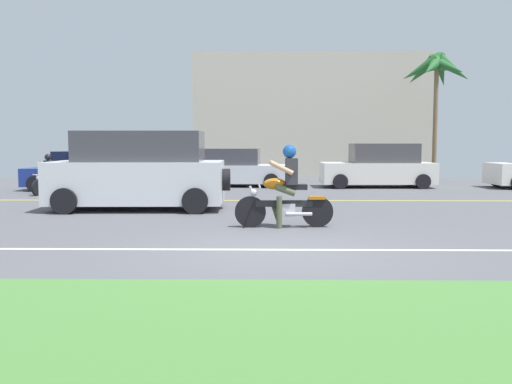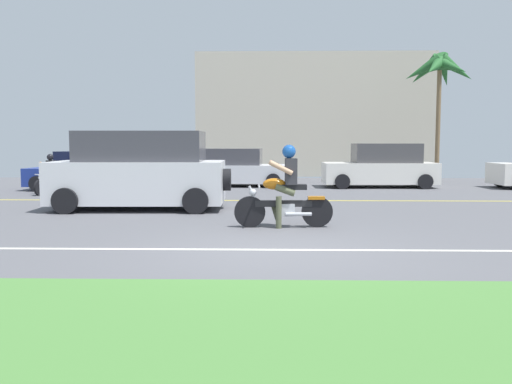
% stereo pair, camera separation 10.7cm
% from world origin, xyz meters
% --- Properties ---
extents(ground, '(56.00, 30.00, 0.04)m').
position_xyz_m(ground, '(0.00, 3.00, -0.02)').
color(ground, '#545459').
extents(grass_median, '(56.00, 3.80, 0.06)m').
position_xyz_m(grass_median, '(0.00, -4.10, 0.03)').
color(grass_median, '#477A38').
rests_on(grass_median, ground).
extents(lane_line_near, '(50.40, 0.12, 0.01)m').
position_xyz_m(lane_line_near, '(0.00, -0.02, 0.00)').
color(lane_line_near, silver).
rests_on(lane_line_near, ground).
extents(lane_line_far, '(50.40, 0.12, 0.01)m').
position_xyz_m(lane_line_far, '(0.00, 7.53, 0.00)').
color(lane_line_far, yellow).
rests_on(lane_line_far, ground).
extents(motorcyclist, '(2.02, 0.66, 1.69)m').
position_xyz_m(motorcyclist, '(0.24, 2.37, 0.72)').
color(motorcyclist, black).
rests_on(motorcyclist, ground).
extents(suv_nearby, '(4.64, 2.35, 2.02)m').
position_xyz_m(suv_nearby, '(-3.44, 5.41, 0.98)').
color(suv_nearby, silver).
rests_on(suv_nearby, ground).
extents(parked_car_0, '(4.34, 2.03, 1.41)m').
position_xyz_m(parked_car_0, '(-6.63, 11.06, 0.67)').
color(parked_car_0, navy).
rests_on(parked_car_0, ground).
extents(parked_car_1, '(4.13, 2.17, 1.49)m').
position_xyz_m(parked_car_1, '(-1.40, 12.94, 0.70)').
color(parked_car_1, silver).
rests_on(parked_car_1, ground).
extents(parked_car_2, '(4.31, 1.97, 1.69)m').
position_xyz_m(parked_car_2, '(4.26, 12.55, 0.78)').
color(parked_car_2, white).
rests_on(parked_car_2, ground).
extents(palm_tree_0, '(3.18, 2.96, 5.74)m').
position_xyz_m(palm_tree_0, '(7.37, 15.86, 4.81)').
color(palm_tree_0, brown).
rests_on(palm_tree_0, ground).
extents(motorcyclist_distant, '(0.58, 1.59, 1.35)m').
position_xyz_m(motorcyclist_distant, '(-7.48, 9.47, 0.57)').
color(motorcyclist_distant, black).
rests_on(motorcyclist_distant, ground).
extents(building_far, '(12.10, 4.00, 6.26)m').
position_xyz_m(building_far, '(2.24, 21.00, 3.13)').
color(building_far, beige).
rests_on(building_far, ground).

